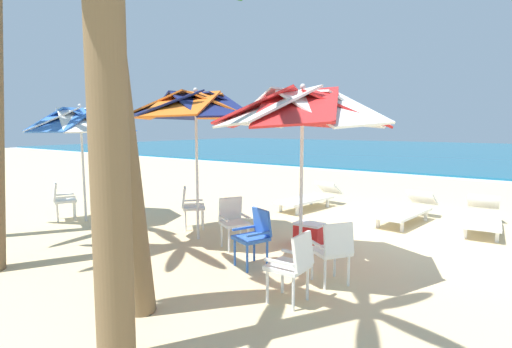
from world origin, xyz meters
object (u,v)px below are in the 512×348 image
object	(u,v)px
plastic_chair_0	(255,234)
sun_lounger_1	(407,210)
beach_umbrella_1	(196,107)
beach_umbrella_2	(81,121)
plastic_chair_2	(293,263)
palm_tree_1	(120,83)
sun_lounger_0	(482,216)
sun_lounger_2	(310,197)
beach_umbrella_0	(302,110)
cooler_box	(309,234)
plastic_chair_3	(190,205)
plastic_chair_5	(62,198)
plastic_chair_1	(333,249)
plastic_chair_4	(233,219)

from	to	relation	value
plastic_chair_0	sun_lounger_1	xyz separation A→B (m)	(1.17, 4.11, -0.22)
beach_umbrella_1	beach_umbrella_2	bearing A→B (deg)	-171.51
plastic_chair_2	palm_tree_1	world-z (taller)	palm_tree_1
beach_umbrella_1	sun_lounger_1	world-z (taller)	beach_umbrella_1
sun_lounger_0	sun_lounger_2	bearing A→B (deg)	-177.74
beach_umbrella_0	palm_tree_1	bearing A→B (deg)	-110.39
sun_lounger_0	palm_tree_1	bearing A→B (deg)	-113.40
beach_umbrella_1	cooler_box	bearing A→B (deg)	25.60
beach_umbrella_2	cooler_box	distance (m)	5.42
beach_umbrella_1	beach_umbrella_2	size ratio (longest dim) A/B	1.08
plastic_chair_3	palm_tree_1	distance (m)	4.27
sun_lounger_0	sun_lounger_1	world-z (taller)	same
sun_lounger_0	sun_lounger_2	world-z (taller)	same
sun_lounger_1	plastic_chair_5	bearing A→B (deg)	-146.01
plastic_chair_1	sun_lounger_1	size ratio (longest dim) A/B	0.39
beach_umbrella_1	sun_lounger_2	distance (m)	4.29
plastic_chair_1	sun_lounger_1	distance (m)	4.10
plastic_chair_0	beach_umbrella_2	world-z (taller)	beach_umbrella_2
plastic_chair_4	beach_umbrella_2	distance (m)	4.23
plastic_chair_1	sun_lounger_0	xyz separation A→B (m)	(1.33, 4.33, -0.22)
plastic_chair_2	plastic_chair_1	bearing A→B (deg)	78.18
plastic_chair_0	sun_lounger_1	distance (m)	4.28
plastic_chair_4	sun_lounger_0	bearing A→B (deg)	48.28
plastic_chair_0	plastic_chair_4	bearing A→B (deg)	148.00
beach_umbrella_0	plastic_chair_5	size ratio (longest dim) A/B	3.11
sun_lounger_0	beach_umbrella_2	bearing A→B (deg)	-149.47
plastic_chair_5	palm_tree_1	distance (m)	5.73
plastic_chair_4	sun_lounger_1	xyz separation A→B (m)	(2.00, 3.60, -0.22)
plastic_chair_3	plastic_chair_5	size ratio (longest dim) A/B	1.00
plastic_chair_0	sun_lounger_0	xyz separation A→B (m)	(2.59, 4.35, -0.22)
cooler_box	sun_lounger_1	bearing A→B (deg)	69.99
beach_umbrella_1	plastic_chair_4	distance (m)	2.13
beach_umbrella_1	cooler_box	size ratio (longest dim) A/B	5.58
beach_umbrella_0	beach_umbrella_1	size ratio (longest dim) A/B	0.96
plastic_chair_5	sun_lounger_0	xyz separation A→B (m)	(7.78, 4.53, -0.22)
plastic_chair_3	sun_lounger_0	bearing A→B (deg)	34.39
plastic_chair_2	plastic_chair_3	xyz separation A→B (m)	(-3.43, 1.74, 0.00)
beach_umbrella_2	sun_lounger_1	bearing A→B (deg)	34.69
sun_lounger_1	cooler_box	size ratio (longest dim) A/B	4.42
plastic_chair_0	sun_lounger_0	size ratio (longest dim) A/B	0.40
plastic_chair_1	palm_tree_1	size ratio (longest dim) A/B	0.21
beach_umbrella_0	plastic_chair_0	distance (m)	1.96
beach_umbrella_1	plastic_chair_0	bearing A→B (deg)	-17.21
plastic_chair_4	beach_umbrella_1	bearing A→B (deg)	180.00
plastic_chair_0	cooler_box	world-z (taller)	plastic_chair_0
plastic_chair_2	plastic_chair_5	world-z (taller)	same
plastic_chair_0	plastic_chair_5	world-z (taller)	same
plastic_chair_0	sun_lounger_2	world-z (taller)	plastic_chair_0
plastic_chair_1	plastic_chair_2	bearing A→B (deg)	-101.82
beach_umbrella_2	plastic_chair_3	bearing A→B (deg)	21.33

